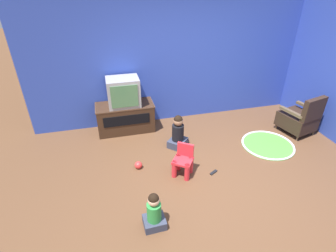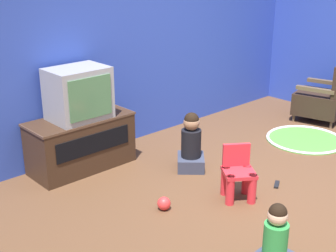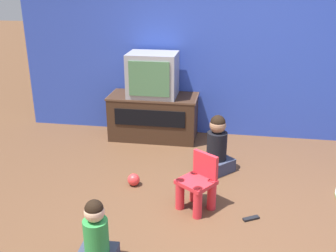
{
  "view_description": "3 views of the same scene",
  "coord_description": "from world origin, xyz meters",
  "px_view_note": "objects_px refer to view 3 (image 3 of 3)",
  "views": [
    {
      "loc": [
        -1.51,
        -2.8,
        2.82
      ],
      "look_at": [
        -0.64,
        0.59,
        0.75
      ],
      "focal_mm": 28.0,
      "sensor_mm": 36.0,
      "label": 1
    },
    {
      "loc": [
        -3.67,
        -2.19,
        2.2
      ],
      "look_at": [
        -0.84,
        0.88,
        0.67
      ],
      "focal_mm": 50.0,
      "sensor_mm": 36.0,
      "label": 2
    },
    {
      "loc": [
        -0.23,
        -2.82,
        2.0
      ],
      "look_at": [
        -0.8,
        0.66,
        0.65
      ],
      "focal_mm": 42.0,
      "sensor_mm": 36.0,
      "label": 3
    }
  ],
  "objects_px": {
    "television": "(153,75)",
    "toy_ball": "(134,180)",
    "child_watching_center": "(96,238)",
    "child_watching_left": "(217,147)",
    "remote_control": "(251,218)",
    "tv_cabinet": "(154,116)",
    "yellow_kid_chair": "(198,187)"
  },
  "relations": [
    {
      "from": "television",
      "to": "remote_control",
      "type": "bearing_deg",
      "value": -54.38
    },
    {
      "from": "toy_ball",
      "to": "yellow_kid_chair",
      "type": "bearing_deg",
      "value": -24.44
    },
    {
      "from": "television",
      "to": "toy_ball",
      "type": "distance_m",
      "value": 1.49
    },
    {
      "from": "yellow_kid_chair",
      "to": "child_watching_center",
      "type": "bearing_deg",
      "value": -91.1
    },
    {
      "from": "remote_control",
      "to": "child_watching_center",
      "type": "bearing_deg",
      "value": -175.74
    },
    {
      "from": "yellow_kid_chair",
      "to": "child_watching_center",
      "type": "xyz_separation_m",
      "value": [
        -0.65,
        -0.88,
        0.02
      ]
    },
    {
      "from": "child_watching_center",
      "to": "tv_cabinet",
      "type": "bearing_deg",
      "value": 89.99
    },
    {
      "from": "tv_cabinet",
      "to": "yellow_kid_chair",
      "type": "bearing_deg",
      "value": -65.54
    },
    {
      "from": "child_watching_center",
      "to": "toy_ball",
      "type": "bearing_deg",
      "value": 89.5
    },
    {
      "from": "television",
      "to": "remote_control",
      "type": "xyz_separation_m",
      "value": [
        1.21,
        -1.69,
        -0.84
      ]
    },
    {
      "from": "remote_control",
      "to": "yellow_kid_chair",
      "type": "bearing_deg",
      "value": 137.0
    },
    {
      "from": "child_watching_left",
      "to": "yellow_kid_chair",
      "type": "bearing_deg",
      "value": -146.3
    },
    {
      "from": "child_watching_center",
      "to": "toy_ball",
      "type": "xyz_separation_m",
      "value": [
        -0.02,
        1.19,
        -0.17
      ]
    },
    {
      "from": "television",
      "to": "remote_control",
      "type": "height_order",
      "value": "television"
    },
    {
      "from": "toy_ball",
      "to": "remote_control",
      "type": "distance_m",
      "value": 1.24
    },
    {
      "from": "child_watching_center",
      "to": "television",
      "type": "bearing_deg",
      "value": 90.0
    },
    {
      "from": "child_watching_left",
      "to": "remote_control",
      "type": "xyz_separation_m",
      "value": [
        0.35,
        -0.88,
        -0.27
      ]
    },
    {
      "from": "yellow_kid_chair",
      "to": "child_watching_left",
      "type": "height_order",
      "value": "child_watching_left"
    },
    {
      "from": "tv_cabinet",
      "to": "child_watching_left",
      "type": "height_order",
      "value": "child_watching_left"
    },
    {
      "from": "child_watching_left",
      "to": "child_watching_center",
      "type": "relative_size",
      "value": 1.19
    },
    {
      "from": "television",
      "to": "toy_ball",
      "type": "xyz_separation_m",
      "value": [
        0.05,
        -1.27,
        -0.79
      ]
    },
    {
      "from": "television",
      "to": "child_watching_center",
      "type": "xyz_separation_m",
      "value": [
        0.07,
        -2.45,
        -0.61
      ]
    },
    {
      "from": "child_watching_left",
      "to": "tv_cabinet",
      "type": "bearing_deg",
      "value": 89.62
    },
    {
      "from": "yellow_kid_chair",
      "to": "child_watching_left",
      "type": "relative_size",
      "value": 0.8
    },
    {
      "from": "yellow_kid_chair",
      "to": "remote_control",
      "type": "xyz_separation_m",
      "value": [
        0.49,
        -0.12,
        -0.21
      ]
    },
    {
      "from": "television",
      "to": "yellow_kid_chair",
      "type": "distance_m",
      "value": 1.84
    },
    {
      "from": "child_watching_left",
      "to": "toy_ball",
      "type": "bearing_deg",
      "value": 163.07
    },
    {
      "from": "tv_cabinet",
      "to": "television",
      "type": "bearing_deg",
      "value": -90.0
    },
    {
      "from": "television",
      "to": "child_watching_left",
      "type": "relative_size",
      "value": 0.94
    },
    {
      "from": "tv_cabinet",
      "to": "yellow_kid_chair",
      "type": "relative_size",
      "value": 2.19
    },
    {
      "from": "child_watching_center",
      "to": "remote_control",
      "type": "relative_size",
      "value": 3.56
    },
    {
      "from": "child_watching_left",
      "to": "television",
      "type": "bearing_deg",
      "value": 90.18
    }
  ]
}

